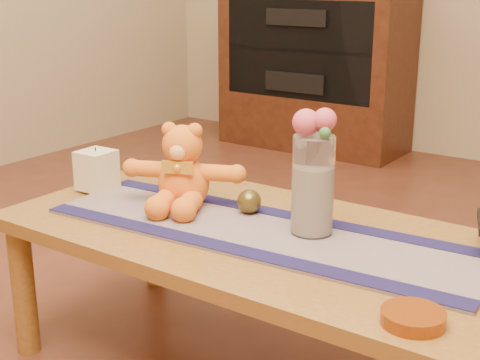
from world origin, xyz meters
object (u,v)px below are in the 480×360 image
Objects in this scene: glass_vase at (313,185)px; bronze_ball at (249,202)px; amber_dish at (413,318)px; teddy_bear at (183,166)px; pillar_candle at (97,170)px.

bronze_ball is (-0.22, 0.03, -0.10)m from glass_vase.
amber_dish is (0.40, -0.30, -0.12)m from glass_vase.
teddy_bear is 0.87m from amber_dish.
teddy_bear is 0.22m from bronze_ball.
pillar_candle is 0.96× the size of amber_dish.
glass_vase is (0.74, 0.06, 0.07)m from pillar_candle.
glass_vase reaches higher than pillar_candle.
pillar_candle is 0.53m from bronze_ball.
teddy_bear is at bearing 160.89° from amber_dish.
glass_vase is at bearing 4.42° from pillar_candle.
amber_dish is at bearing -28.14° from bronze_ball.
teddy_bear reaches higher than amber_dish.
glass_vase reaches higher than bronze_ball.
pillar_candle is 1.17m from amber_dish.
pillar_candle is 0.75m from glass_vase.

